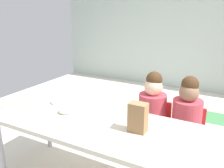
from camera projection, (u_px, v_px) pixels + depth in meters
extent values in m
cube|color=silver|center=(148.00, 158.00, 2.56)|extent=(5.74, 5.07, 0.02)
cube|color=#478C51|center=(213.00, 118.00, 3.48)|extent=(0.43, 0.43, 0.00)
cube|color=#478C51|center=(3.00, 114.00, 3.60)|extent=(0.43, 0.43, 0.00)
cube|color=orange|center=(27.00, 104.00, 3.97)|extent=(0.43, 0.43, 0.00)
cube|color=#B2C1B7|center=(204.00, 17.00, 4.29)|extent=(5.74, 0.10, 2.65)
cube|color=beige|center=(99.00, 125.00, 1.95)|extent=(1.85, 0.72, 0.04)
cylinder|color=#B2B2B7|center=(1.00, 149.00, 2.18)|extent=(0.05, 0.05, 0.57)
cylinder|color=#B2B2B7|center=(48.00, 123.00, 2.68)|extent=(0.05, 0.05, 0.57)
cube|color=red|center=(151.00, 134.00, 2.41)|extent=(0.32, 0.30, 0.03)
cube|color=red|center=(157.00, 114.00, 2.50)|extent=(0.29, 0.02, 0.30)
cylinder|color=#BF3F4C|center=(152.00, 113.00, 2.35)|extent=(0.33, 0.33, 0.38)
sphere|color=beige|center=(153.00, 87.00, 2.27)|extent=(0.17, 0.17, 0.17)
sphere|color=#472D19|center=(154.00, 79.00, 2.26)|extent=(0.15, 0.15, 0.15)
cylinder|color=red|center=(132.00, 150.00, 2.41)|extent=(0.02, 0.02, 0.28)
cylinder|color=red|center=(160.00, 158.00, 2.28)|extent=(0.02, 0.02, 0.28)
cylinder|color=red|center=(142.00, 138.00, 2.63)|extent=(0.02, 0.02, 0.28)
cylinder|color=red|center=(168.00, 145.00, 2.50)|extent=(0.02, 0.02, 0.28)
cube|color=red|center=(184.00, 142.00, 2.26)|extent=(0.32, 0.30, 0.03)
cube|color=red|center=(189.00, 121.00, 2.35)|extent=(0.29, 0.02, 0.30)
cylinder|color=#BF3F4C|center=(186.00, 120.00, 2.20)|extent=(0.34, 0.34, 0.38)
sphere|color=#8C664C|center=(189.00, 93.00, 2.12)|extent=(0.17, 0.17, 0.17)
sphere|color=#472D19|center=(190.00, 84.00, 2.11)|extent=(0.15, 0.15, 0.15)
cylinder|color=red|center=(164.00, 159.00, 2.26)|extent=(0.02, 0.02, 0.28)
cylinder|color=red|center=(196.00, 168.00, 2.14)|extent=(0.02, 0.02, 0.28)
cylinder|color=red|center=(172.00, 146.00, 2.48)|extent=(0.02, 0.02, 0.28)
cylinder|color=red|center=(201.00, 153.00, 2.35)|extent=(0.02, 0.02, 0.28)
cube|color=#9E754C|center=(138.00, 117.00, 1.78)|extent=(0.13, 0.09, 0.22)
cylinder|color=white|center=(56.00, 104.00, 2.33)|extent=(0.18, 0.18, 0.01)
cylinder|color=white|center=(105.00, 121.00, 1.97)|extent=(0.18, 0.18, 0.01)
torus|color=white|center=(56.00, 102.00, 2.32)|extent=(0.11, 0.11, 0.03)
torus|color=white|center=(66.00, 110.00, 2.13)|extent=(0.13, 0.13, 0.04)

